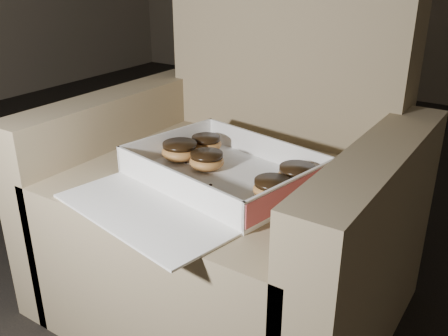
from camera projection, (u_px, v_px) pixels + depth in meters
floor at (160, 278)px, 1.38m from camera, size 4.50×4.50×0.00m
armchair at (233, 205)px, 1.22m from camera, size 0.80×0.68×0.84m
bakery_box at (212, 180)px, 1.05m from camera, size 0.46×0.51×0.07m
donut_a at (207, 160)px, 1.11m from camera, size 0.08×0.08×0.04m
donut_b at (273, 188)px, 0.98m from camera, size 0.08×0.08×0.04m
donut_c at (206, 143)px, 1.21m from camera, size 0.07×0.07×0.04m
donut_d at (297, 175)px, 1.03m from camera, size 0.08×0.08×0.04m
donut_e at (180, 151)px, 1.16m from camera, size 0.09×0.09×0.04m
crumb_a at (186, 162)px, 1.15m from camera, size 0.01×0.01×0.00m
crumb_b at (211, 185)px, 1.04m from camera, size 0.01×0.01×0.00m
crumb_c at (188, 190)px, 1.01m from camera, size 0.01×0.01×0.00m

